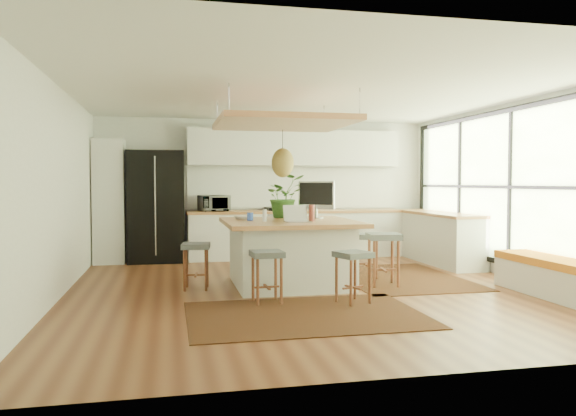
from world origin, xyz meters
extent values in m
plane|color=#542A18|center=(0.00, 0.00, 0.00)|extent=(7.00, 7.00, 0.00)
plane|color=white|center=(0.00, 0.00, 2.70)|extent=(7.00, 7.00, 0.00)
plane|color=silver|center=(0.00, 3.50, 1.35)|extent=(6.50, 0.00, 6.50)
plane|color=silver|center=(0.00, -3.50, 1.35)|extent=(6.50, 0.00, 6.50)
plane|color=silver|center=(-3.25, 0.00, 1.35)|extent=(0.00, 7.00, 7.00)
plane|color=silver|center=(3.25, 0.00, 1.35)|extent=(0.00, 7.00, 7.00)
cube|color=silver|center=(-2.95, 3.18, 1.12)|extent=(0.55, 0.60, 2.25)
cube|color=silver|center=(0.55, 3.18, 0.44)|extent=(4.20, 0.60, 0.88)
cube|color=#965B35|center=(0.55, 3.18, 0.90)|extent=(4.24, 0.64, 0.05)
cube|color=white|center=(0.55, 3.48, 1.35)|extent=(4.20, 0.02, 0.80)
cube|color=silver|center=(0.55, 3.32, 2.15)|extent=(4.20, 0.34, 0.70)
cube|color=silver|center=(2.93, 2.00, 0.44)|extent=(0.60, 2.50, 0.88)
cube|color=#965B35|center=(2.93, 2.00, 0.90)|extent=(0.64, 2.54, 0.05)
cube|color=black|center=(-0.42, -1.44, 0.01)|extent=(2.60, 1.80, 0.01)
cube|color=black|center=(1.57, 0.58, 0.01)|extent=(1.80, 2.60, 0.01)
imported|color=#A5A5AA|center=(-1.06, 3.19, 1.11)|extent=(0.60, 0.44, 0.37)
imported|color=#1E4C19|center=(-0.17, 0.94, 1.19)|extent=(0.77, 0.81, 0.51)
imported|color=silver|center=(-0.86, 0.71, 0.96)|extent=(0.25, 0.25, 0.05)
cylinder|color=blue|center=(-0.76, 0.46, 1.03)|extent=(0.07, 0.07, 0.19)
cylinder|color=silver|center=(-0.61, 0.21, 1.03)|extent=(0.07, 0.07, 0.19)
cylinder|color=brown|center=(0.04, 0.06, 1.03)|extent=(0.07, 0.07, 0.19)
camera|label=1|loc=(-1.88, -7.33, 1.48)|focal=34.51mm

